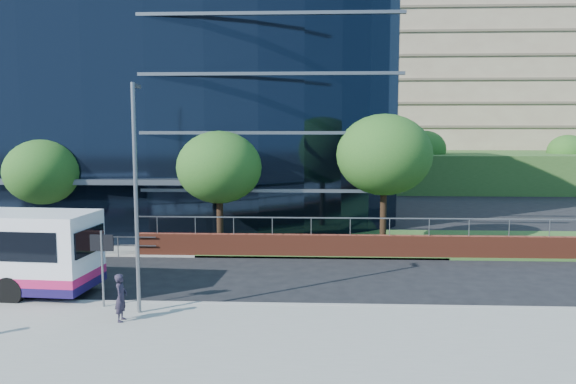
{
  "coord_description": "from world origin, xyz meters",
  "views": [
    {
      "loc": [
        12.13,
        -21.12,
        6.54
      ],
      "look_at": [
        10.78,
        8.0,
        3.32
      ],
      "focal_mm": 35.0,
      "sensor_mm": 36.0,
      "label": 1
    }
  ],
  "objects_px": {
    "street_sign": "(102,252)",
    "tree_far_c": "(219,167)",
    "tree_far_d": "(384,155)",
    "pedestrian": "(121,298)",
    "tree_dist_e": "(424,149)",
    "tree_far_b": "(43,172)",
    "tree_dist_f": "(568,152)",
    "streetlight_east": "(136,191)"
  },
  "relations": [
    {
      "from": "tree_far_b",
      "to": "pedestrian",
      "type": "height_order",
      "value": "tree_far_b"
    },
    {
      "from": "street_sign",
      "to": "tree_far_b",
      "type": "xyz_separation_m",
      "value": [
        -7.5,
        11.09,
        2.06
      ]
    },
    {
      "from": "tree_far_b",
      "to": "tree_far_d",
      "type": "xyz_separation_m",
      "value": [
        19.0,
        0.5,
        0.98
      ]
    },
    {
      "from": "street_sign",
      "to": "tree_far_d",
      "type": "distance_m",
      "value": 16.61
    },
    {
      "from": "tree_dist_e",
      "to": "pedestrian",
      "type": "bearing_deg",
      "value": -113.02
    },
    {
      "from": "street_sign",
      "to": "tree_far_b",
      "type": "distance_m",
      "value": 13.54
    },
    {
      "from": "tree_dist_f",
      "to": "tree_dist_e",
      "type": "bearing_deg",
      "value": -172.87
    },
    {
      "from": "tree_far_b",
      "to": "pedestrian",
      "type": "xyz_separation_m",
      "value": [
        8.69,
        -12.6,
        -3.25
      ]
    },
    {
      "from": "streetlight_east",
      "to": "tree_far_c",
      "type": "bearing_deg",
      "value": 84.89
    },
    {
      "from": "tree_far_b",
      "to": "streetlight_east",
      "type": "distance_m",
      "value": 14.74
    },
    {
      "from": "street_sign",
      "to": "streetlight_east",
      "type": "xyz_separation_m",
      "value": [
        1.5,
        -0.59,
        2.29
      ]
    },
    {
      "from": "tree_dist_e",
      "to": "tree_dist_f",
      "type": "distance_m",
      "value": 16.13
    },
    {
      "from": "street_sign",
      "to": "tree_far_b",
      "type": "height_order",
      "value": "tree_far_b"
    },
    {
      "from": "pedestrian",
      "to": "streetlight_east",
      "type": "bearing_deg",
      "value": -19.93
    },
    {
      "from": "street_sign",
      "to": "tree_far_c",
      "type": "xyz_separation_m",
      "value": [
        2.5,
        10.59,
        2.39
      ]
    },
    {
      "from": "tree_far_b",
      "to": "tree_far_d",
      "type": "bearing_deg",
      "value": 1.51
    },
    {
      "from": "tree_far_c",
      "to": "tree_dist_e",
      "type": "height_order",
      "value": "same"
    },
    {
      "from": "tree_far_c",
      "to": "tree_dist_f",
      "type": "xyz_separation_m",
      "value": [
        33.0,
        33.0,
        -0.33
      ]
    },
    {
      "from": "pedestrian",
      "to": "tree_dist_e",
      "type": "bearing_deg",
      "value": -24.24
    },
    {
      "from": "street_sign",
      "to": "pedestrian",
      "type": "bearing_deg",
      "value": -51.97
    },
    {
      "from": "tree_dist_e",
      "to": "tree_dist_f",
      "type": "bearing_deg",
      "value": 7.13
    },
    {
      "from": "tree_far_b",
      "to": "tree_far_c",
      "type": "bearing_deg",
      "value": -2.86
    },
    {
      "from": "street_sign",
      "to": "tree_far_c",
      "type": "relative_size",
      "value": 0.43
    },
    {
      "from": "tree_dist_e",
      "to": "tree_far_b",
      "type": "bearing_deg",
      "value": -131.52
    },
    {
      "from": "tree_far_b",
      "to": "tree_far_c",
      "type": "xyz_separation_m",
      "value": [
        10.0,
        -0.5,
        0.33
      ]
    },
    {
      "from": "tree_far_d",
      "to": "pedestrian",
      "type": "distance_m",
      "value": 17.2
    },
    {
      "from": "tree_far_c",
      "to": "tree_far_b",
      "type": "bearing_deg",
      "value": 177.14
    },
    {
      "from": "street_sign",
      "to": "tree_dist_f",
      "type": "height_order",
      "value": "tree_dist_f"
    },
    {
      "from": "tree_far_c",
      "to": "pedestrian",
      "type": "bearing_deg",
      "value": -96.2
    },
    {
      "from": "tree_dist_f",
      "to": "pedestrian",
      "type": "relative_size",
      "value": 3.75
    },
    {
      "from": "street_sign",
      "to": "tree_far_c",
      "type": "bearing_deg",
      "value": 76.71
    },
    {
      "from": "streetlight_east",
      "to": "tree_dist_f",
      "type": "bearing_deg",
      "value": 52.42
    },
    {
      "from": "street_sign",
      "to": "tree_dist_f",
      "type": "relative_size",
      "value": 0.46
    },
    {
      "from": "tree_far_d",
      "to": "tree_dist_f",
      "type": "relative_size",
      "value": 1.23
    },
    {
      "from": "tree_dist_e",
      "to": "streetlight_east",
      "type": "xyz_separation_m",
      "value": [
        -18.0,
        -42.17,
        -0.1
      ]
    },
    {
      "from": "street_sign",
      "to": "streetlight_east",
      "type": "distance_m",
      "value": 2.8
    },
    {
      "from": "tree_dist_e",
      "to": "tree_dist_f",
      "type": "xyz_separation_m",
      "value": [
        16.0,
        2.0,
        -0.33
      ]
    },
    {
      "from": "tree_far_b",
      "to": "tree_far_c",
      "type": "relative_size",
      "value": 0.93
    },
    {
      "from": "tree_dist_e",
      "to": "tree_dist_f",
      "type": "relative_size",
      "value": 1.08
    },
    {
      "from": "tree_far_c",
      "to": "tree_dist_e",
      "type": "distance_m",
      "value": 35.36
    },
    {
      "from": "street_sign",
      "to": "tree_dist_f",
      "type": "xyz_separation_m",
      "value": [
        35.5,
        43.59,
        2.06
      ]
    },
    {
      "from": "street_sign",
      "to": "tree_dist_e",
      "type": "bearing_deg",
      "value": 64.88
    }
  ]
}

